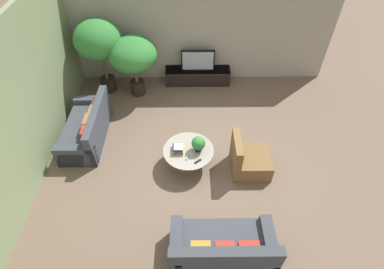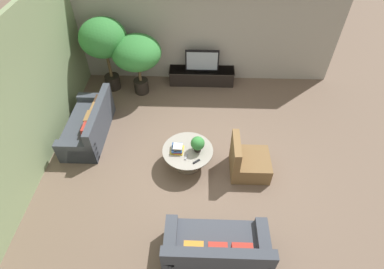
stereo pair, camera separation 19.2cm
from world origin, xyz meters
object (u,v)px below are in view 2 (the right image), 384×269
Objects in this scene: coffee_table at (188,154)px; potted_palm_corner at (137,54)px; media_console at (202,76)px; couch_near_entry at (216,250)px; armchair_wicker at (247,162)px; television at (202,61)px; potted_palm_tall at (103,40)px; potted_plant_tabletop at (198,144)px; couch_by_wall at (89,125)px.

potted_palm_corner is at bearing 118.55° from coffee_table.
media_console is 1.73× the size of coffee_table.
armchair_wicker is (0.69, 1.89, -0.01)m from couch_near_entry.
couch_near_entry is at bearing 159.83° from armchair_wicker.
couch_near_entry reaches higher than coffee_table.
media_console is 0.49m from television.
television is 1.06× the size of armchair_wicker.
television is (-0.00, -0.00, 0.49)m from media_console.
potted_palm_tall is 0.89m from potted_palm_corner.
television is 3.06m from potted_plant_tabletop.
potted_plant_tabletop is (-1.04, 0.13, 0.38)m from armchair_wicker.
couch_near_entry is 2.08m from potted_plant_tabletop.
media_console is 3.42m from couch_by_wall.
media_console is 3.07m from coffee_table.
potted_palm_corner is 3.06m from potted_plant_tabletop.
potted_palm_tall reaches higher than armchair_wicker.
armchair_wicker reaches higher than coffee_table.
potted_plant_tabletop is at bearing -58.07° from potted_palm_corner.
media_console is at bearing 17.17° from armchair_wicker.
couch_near_entry is at bearing -80.12° from potted_plant_tabletop.
potted_palm_tall is at bearing 176.45° from couch_by_wall.
media_console is at bearing 7.83° from potted_palm_tall.
armchair_wicker is (0.99, -3.19, 0.05)m from media_console.
television is 2.61m from potted_palm_tall.
potted_palm_tall is (0.12, 1.88, 1.16)m from couch_by_wall.
potted_palm_tall is 3.73m from potted_plant_tabletop.
potted_palm_corner reaches higher than potted_plant_tabletop.
couch_by_wall is at bearing 74.78° from armchair_wicker.
potted_palm_tall is at bearing -172.21° from television.
potted_plant_tabletop is (2.54, -0.84, 0.36)m from couch_by_wall.
potted_palm_corner is at bearing 121.93° from potted_plant_tabletop.
couch_near_entry is 1.98× the size of armchair_wicker.
couch_by_wall is (-2.60, -2.22, -0.42)m from television.
armchair_wicker is (1.25, -0.13, -0.05)m from coffee_table.
armchair_wicker reaches higher than couch_by_wall.
armchair_wicker is at bearing -72.82° from television.
couch_near_entry is at bearing -66.96° from potted_palm_corner.
potted_palm_corner reaches higher than armchair_wicker.
armchair_wicker is 0.53× the size of potted_palm_corner.
potted_palm_corner is (0.83, -0.16, -0.28)m from potted_palm_tall.
television is 0.54× the size of couch_near_entry.
couch_near_entry is at bearing -86.69° from television.
couch_near_entry is at bearing -59.65° from potted_palm_tall.
potted_plant_tabletop is (1.60, -2.56, -0.52)m from potted_palm_corner.
couch_near_entry is 5.61m from potted_palm_tall.
potted_palm_corner is (-1.39, 2.56, 0.85)m from coffee_table.
coffee_table is at bearing 83.96° from armchair_wicker.
potted_palm_tall is at bearing 50.56° from armchair_wicker.
potted_plant_tabletop is at bearing -48.32° from potted_palm_tall.
media_console is 1.97m from potted_palm_corner.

